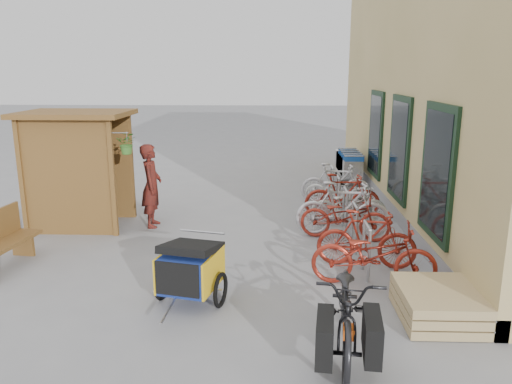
{
  "coord_description": "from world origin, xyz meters",
  "views": [
    {
      "loc": [
        0.81,
        -7.5,
        3.2
      ],
      "look_at": [
        0.5,
        1.5,
        1.0
      ],
      "focal_mm": 35.0,
      "sensor_mm": 36.0,
      "label": 1
    }
  ],
  "objects_px": {
    "bike_0": "(374,255)",
    "bike_3": "(343,209)",
    "cargo_bike": "(348,309)",
    "pallet_stack": "(438,304)",
    "bike_7": "(335,184)",
    "person_kiosk": "(151,186)",
    "bike_4": "(348,205)",
    "bike_2": "(345,217)",
    "kiosk": "(74,153)",
    "bike_1": "(366,239)",
    "child_trailer": "(190,267)",
    "shopping_carts": "(348,163)",
    "bike_6": "(339,190)",
    "bike_5": "(342,196)"
  },
  "relations": [
    {
      "from": "pallet_stack",
      "to": "shopping_carts",
      "type": "bearing_deg",
      "value": 90.0
    },
    {
      "from": "kiosk",
      "to": "shopping_carts",
      "type": "height_order",
      "value": "kiosk"
    },
    {
      "from": "pallet_stack",
      "to": "bike_0",
      "type": "relative_size",
      "value": 0.64
    },
    {
      "from": "child_trailer",
      "to": "bike_3",
      "type": "relative_size",
      "value": 0.88
    },
    {
      "from": "bike_0",
      "to": "bike_4",
      "type": "relative_size",
      "value": 1.15
    },
    {
      "from": "kiosk",
      "to": "bike_1",
      "type": "distance_m",
      "value": 6.12
    },
    {
      "from": "bike_0",
      "to": "bike_3",
      "type": "height_order",
      "value": "bike_3"
    },
    {
      "from": "cargo_bike",
      "to": "bike_2",
      "type": "relative_size",
      "value": 1.23
    },
    {
      "from": "shopping_carts",
      "to": "bike_1",
      "type": "distance_m",
      "value": 6.53
    },
    {
      "from": "kiosk",
      "to": "bike_7",
      "type": "relative_size",
      "value": 1.49
    },
    {
      "from": "pallet_stack",
      "to": "shopping_carts",
      "type": "height_order",
      "value": "shopping_carts"
    },
    {
      "from": "bike_3",
      "to": "shopping_carts",
      "type": "bearing_deg",
      "value": -4.67
    },
    {
      "from": "pallet_stack",
      "to": "bike_6",
      "type": "distance_m",
      "value": 5.51
    },
    {
      "from": "person_kiosk",
      "to": "bike_6",
      "type": "bearing_deg",
      "value": -73.31
    },
    {
      "from": "person_kiosk",
      "to": "bike_4",
      "type": "bearing_deg",
      "value": -91.27
    },
    {
      "from": "kiosk",
      "to": "bike_5",
      "type": "distance_m",
      "value": 5.78
    },
    {
      "from": "kiosk",
      "to": "bike_6",
      "type": "relative_size",
      "value": 1.55
    },
    {
      "from": "bike_0",
      "to": "bike_6",
      "type": "xyz_separation_m",
      "value": [
        0.03,
        4.44,
        -0.07
      ]
    },
    {
      "from": "person_kiosk",
      "to": "bike_2",
      "type": "distance_m",
      "value": 4.0
    },
    {
      "from": "shopping_carts",
      "to": "bike_4",
      "type": "bearing_deg",
      "value": -98.06
    },
    {
      "from": "pallet_stack",
      "to": "bike_7",
      "type": "relative_size",
      "value": 0.72
    },
    {
      "from": "kiosk",
      "to": "bike_0",
      "type": "relative_size",
      "value": 1.33
    },
    {
      "from": "bike_2",
      "to": "bike_7",
      "type": "bearing_deg",
      "value": 9.95
    },
    {
      "from": "bike_7",
      "to": "cargo_bike",
      "type": "bearing_deg",
      "value": -178.68
    },
    {
      "from": "kiosk",
      "to": "bike_5",
      "type": "height_order",
      "value": "kiosk"
    },
    {
      "from": "pallet_stack",
      "to": "bike_1",
      "type": "relative_size",
      "value": 0.73
    },
    {
      "from": "cargo_bike",
      "to": "bike_1",
      "type": "relative_size",
      "value": 1.3
    },
    {
      "from": "person_kiosk",
      "to": "cargo_bike",
      "type": "bearing_deg",
      "value": -148.67
    },
    {
      "from": "kiosk",
      "to": "pallet_stack",
      "type": "distance_m",
      "value": 7.5
    },
    {
      "from": "person_kiosk",
      "to": "bike_0",
      "type": "distance_m",
      "value": 4.98
    },
    {
      "from": "pallet_stack",
      "to": "bike_2",
      "type": "distance_m",
      "value": 3.29
    },
    {
      "from": "bike_0",
      "to": "bike_1",
      "type": "distance_m",
      "value": 0.74
    },
    {
      "from": "child_trailer",
      "to": "bike_5",
      "type": "distance_m",
      "value": 5.04
    },
    {
      "from": "bike_7",
      "to": "child_trailer",
      "type": "bearing_deg",
      "value": 160.92
    },
    {
      "from": "bike_6",
      "to": "bike_4",
      "type": "bearing_deg",
      "value": -161.09
    },
    {
      "from": "bike_6",
      "to": "person_kiosk",
      "type": "bearing_deg",
      "value": 128.45
    },
    {
      "from": "child_trailer",
      "to": "cargo_bike",
      "type": "bearing_deg",
      "value": -17.3
    },
    {
      "from": "bike_3",
      "to": "bike_2",
      "type": "bearing_deg",
      "value": -167.17
    },
    {
      "from": "bike_2",
      "to": "bike_6",
      "type": "height_order",
      "value": "bike_2"
    },
    {
      "from": "kiosk",
      "to": "person_kiosk",
      "type": "distance_m",
      "value": 1.71
    },
    {
      "from": "pallet_stack",
      "to": "bike_3",
      "type": "xyz_separation_m",
      "value": [
        -0.81,
        3.35,
        0.34
      ]
    },
    {
      "from": "cargo_bike",
      "to": "bike_2",
      "type": "bearing_deg",
      "value": 89.33
    },
    {
      "from": "bike_0",
      "to": "bike_1",
      "type": "relative_size",
      "value": 1.14
    },
    {
      "from": "cargo_bike",
      "to": "bike_3",
      "type": "height_order",
      "value": "bike_3"
    },
    {
      "from": "bike_2",
      "to": "bike_4",
      "type": "height_order",
      "value": "bike_2"
    },
    {
      "from": "person_kiosk",
      "to": "bike_7",
      "type": "bearing_deg",
      "value": -68.56
    },
    {
      "from": "bike_4",
      "to": "bike_2",
      "type": "bearing_deg",
      "value": 162.83
    },
    {
      "from": "bike_0",
      "to": "bike_5",
      "type": "relative_size",
      "value": 1.12
    },
    {
      "from": "child_trailer",
      "to": "bike_6",
      "type": "xyz_separation_m",
      "value": [
        2.71,
        5.09,
        -0.1
      ]
    },
    {
      "from": "shopping_carts",
      "to": "bike_7",
      "type": "xyz_separation_m",
      "value": [
        -0.66,
        -2.4,
        -0.07
      ]
    }
  ]
}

